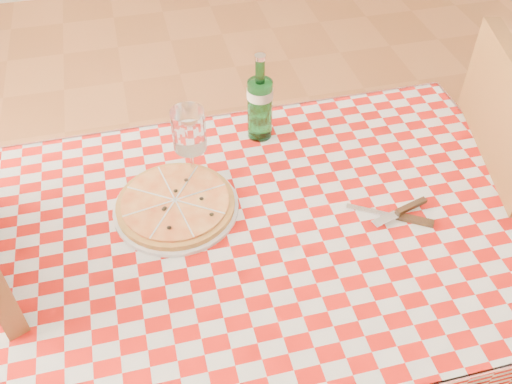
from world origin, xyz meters
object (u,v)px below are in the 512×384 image
water_bottle (260,97)px  wine_glass (191,146)px  chair_near (512,198)px  dining_table (270,254)px  pizza_plate (176,204)px

water_bottle → wine_glass: bearing=-148.4°
chair_near → wine_glass: 0.93m
dining_table → chair_near: chair_near is taller
chair_near → water_bottle: 0.78m
pizza_plate → wine_glass: bearing=59.6°
water_bottle → wine_glass: 0.24m
pizza_plate → wine_glass: (0.06, 0.10, 0.08)m
pizza_plate → water_bottle: (0.26, 0.23, 0.10)m
chair_near → water_bottle: chair_near is taller
dining_table → pizza_plate: pizza_plate is taller
chair_near → wine_glass: bearing=-174.4°
chair_near → dining_table: bearing=-159.9°
chair_near → wine_glass: chair_near is taller
pizza_plate → wine_glass: 0.14m
pizza_plate → wine_glass: wine_glass is taller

